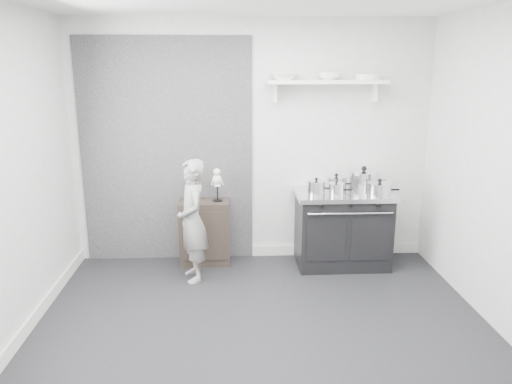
% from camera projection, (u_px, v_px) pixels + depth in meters
% --- Properties ---
extents(ground, '(4.00, 4.00, 0.00)m').
position_uv_depth(ground, '(263.00, 335.00, 4.19)').
color(ground, black).
rests_on(ground, ground).
extents(room_shell, '(4.02, 3.62, 2.71)m').
position_uv_depth(room_shell, '(251.00, 139.00, 3.92)').
color(room_shell, '#B5B5B3').
rests_on(room_shell, ground).
extents(wall_shelf, '(1.30, 0.26, 0.24)m').
position_uv_depth(wall_shelf, '(327.00, 83.00, 5.35)').
color(wall_shelf, white).
rests_on(wall_shelf, room_shell).
extents(stove, '(1.06, 0.66, 0.85)m').
position_uv_depth(stove, '(342.00, 228.00, 5.57)').
color(stove, black).
rests_on(stove, ground).
extents(side_cabinet, '(0.56, 0.33, 0.73)m').
position_uv_depth(side_cabinet, '(205.00, 232.00, 5.63)').
color(side_cabinet, black).
rests_on(side_cabinet, ground).
extents(child, '(0.42, 0.53, 1.28)m').
position_uv_depth(child, '(192.00, 221.00, 5.13)').
color(child, gray).
rests_on(child, ground).
extents(pot_front_left, '(0.28, 0.20, 0.19)m').
position_uv_depth(pot_front_left, '(316.00, 188.00, 5.31)').
color(pot_front_left, silver).
rests_on(pot_front_left, stove).
extents(pot_back_left, '(0.32, 0.23, 0.19)m').
position_uv_depth(pot_back_left, '(336.00, 183.00, 5.53)').
color(pot_back_left, silver).
rests_on(pot_back_left, stove).
extents(pot_back_right, '(0.42, 0.34, 0.26)m').
position_uv_depth(pot_back_right, '(363.00, 180.00, 5.55)').
color(pot_back_right, silver).
rests_on(pot_back_right, stove).
extents(pot_front_right, '(0.35, 0.26, 0.19)m').
position_uv_depth(pot_front_right, '(379.00, 189.00, 5.28)').
color(pot_front_right, silver).
rests_on(pot_front_right, stove).
extents(pot_front_center, '(0.25, 0.17, 0.16)m').
position_uv_depth(pot_front_center, '(336.00, 189.00, 5.29)').
color(pot_front_center, silver).
rests_on(pot_front_center, stove).
extents(skeleton_full, '(0.12, 0.07, 0.41)m').
position_uv_depth(skeleton_full, '(192.00, 183.00, 5.48)').
color(skeleton_full, beige).
rests_on(skeleton_full, side_cabinet).
extents(skeleton_torso, '(0.12, 0.08, 0.43)m').
position_uv_depth(skeleton_torso, '(217.00, 182.00, 5.49)').
color(skeleton_torso, beige).
rests_on(skeleton_torso, side_cabinet).
extents(bowl_large, '(0.29, 0.29, 0.07)m').
position_uv_depth(bowl_large, '(284.00, 76.00, 5.30)').
color(bowl_large, white).
rests_on(bowl_large, wall_shelf).
extents(bowl_small, '(0.24, 0.24, 0.08)m').
position_uv_depth(bowl_small, '(330.00, 76.00, 5.33)').
color(bowl_small, white).
rests_on(bowl_small, wall_shelf).
extents(plate_stack, '(0.28, 0.28, 0.06)m').
position_uv_depth(plate_stack, '(368.00, 77.00, 5.35)').
color(plate_stack, silver).
rests_on(plate_stack, wall_shelf).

